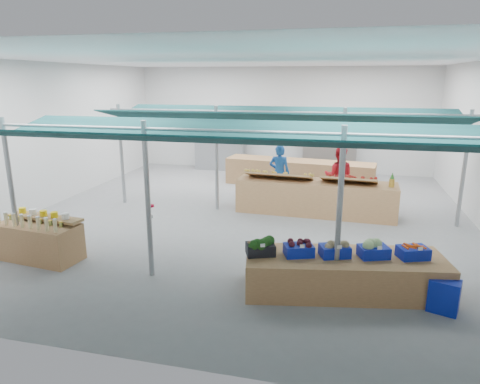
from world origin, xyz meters
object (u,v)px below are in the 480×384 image
at_px(vendor_right, 339,176).
at_px(vendor_left, 279,173).
at_px(bottle_shelf, 41,239).
at_px(veg_counter, 344,274).
at_px(fruit_counter, 315,197).
at_px(crate_stack, 444,296).

bearing_deg(vendor_right, vendor_left, 2.33).
distance_m(bottle_shelf, vendor_left, 7.08).
height_order(bottle_shelf, vendor_left, vendor_left).
bearing_deg(bottle_shelf, vendor_left, 59.81).
relative_size(bottle_shelf, vendor_right, 1.04).
xyz_separation_m(veg_counter, vendor_left, (-2.03, 5.66, 0.54)).
xyz_separation_m(veg_counter, vendor_right, (-0.23, 5.66, 0.54)).
height_order(veg_counter, fruit_counter, fruit_counter).
bearing_deg(veg_counter, crate_stack, -21.74).
bearing_deg(crate_stack, fruit_counter, 116.42).
height_order(bottle_shelf, crate_stack, bottle_shelf).
distance_m(crate_stack, vendor_left, 7.02).
relative_size(veg_counter, crate_stack, 6.25).
relative_size(bottle_shelf, vendor_left, 1.04).
height_order(vendor_left, vendor_right, same).
distance_m(fruit_counter, vendor_left, 1.68).
relative_size(crate_stack, vendor_right, 0.32).
bearing_deg(vendor_right, crate_stack, 109.29).
relative_size(bottle_shelf, veg_counter, 0.53).
relative_size(bottle_shelf, fruit_counter, 0.42).
height_order(fruit_counter, vendor_left, vendor_left).
height_order(fruit_counter, crate_stack, fruit_counter).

